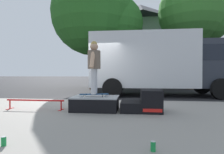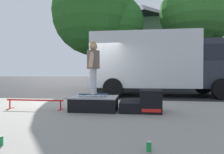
# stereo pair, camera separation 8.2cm
# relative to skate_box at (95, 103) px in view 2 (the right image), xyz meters

# --- Properties ---
(ground_plane) EXTENTS (140.00, 140.00, 0.00)m
(ground_plane) POSITION_rel_skate_box_xyz_m (-0.82, 2.51, -0.32)
(ground_plane) COLOR black
(sidewalk_slab) EXTENTS (50.00, 5.00, 0.12)m
(sidewalk_slab) POSITION_rel_skate_box_xyz_m (-0.82, -0.49, -0.26)
(sidewalk_slab) COLOR gray
(sidewalk_slab) RESTS_ON ground
(skate_box) EXTENTS (1.23, 0.87, 0.37)m
(skate_box) POSITION_rel_skate_box_xyz_m (0.00, 0.00, 0.00)
(skate_box) COLOR black
(skate_box) RESTS_ON sidewalk_slab
(kicker_ramp) EXTENTS (1.04, 0.82, 0.57)m
(kicker_ramp) POSITION_rel_skate_box_xyz_m (1.31, -0.00, 0.04)
(kicker_ramp) COLOR black
(kicker_ramp) RESTS_ON sidewalk_slab
(grind_rail) EXTENTS (1.64, 0.28, 0.27)m
(grind_rail) POSITION_rel_skate_box_xyz_m (-1.67, -0.07, 0.01)
(grind_rail) COLOR red
(grind_rail) RESTS_ON sidewalk_slab
(skateboard) EXTENTS (0.81, 0.40, 0.07)m
(skateboard) POSITION_rel_skate_box_xyz_m (-0.04, 0.03, 0.23)
(skateboard) COLOR navy
(skateboard) RESTS_ON skate_box
(skater_kid) EXTENTS (0.34, 0.73, 1.42)m
(skater_kid) POSITION_rel_skate_box_xyz_m (-0.04, 0.03, 1.07)
(skater_kid) COLOR silver
(skater_kid) RESTS_ON skateboard
(soda_can) EXTENTS (0.07, 0.07, 0.13)m
(soda_can) POSITION_rel_skate_box_xyz_m (1.26, -2.55, -0.13)
(soda_can) COLOR #198C3F
(soda_can) RESTS_ON sidewalk_slab
(soda_can_b) EXTENTS (0.07, 0.07, 0.13)m
(soda_can_b) POSITION_rel_skate_box_xyz_m (-0.73, -2.60, -0.13)
(soda_can_b) COLOR #198C3F
(soda_can_b) RESTS_ON sidewalk_slab
(box_truck) EXTENTS (6.91, 2.63, 3.05)m
(box_truck) POSITION_rel_skate_box_xyz_m (2.44, 4.71, 1.38)
(box_truck) COLOR silver
(box_truck) RESTS_ON ground
(street_tree_main) EXTENTS (5.04, 4.58, 7.79)m
(street_tree_main) POSITION_rel_skate_box_xyz_m (5.35, 9.08, 5.03)
(street_tree_main) COLOR brown
(street_tree_main) RESTS_ON ground
(street_tree_neighbour) EXTENTS (6.42, 5.84, 8.24)m
(street_tree_neighbour) POSITION_rel_skate_box_xyz_m (-1.48, 8.22, 4.83)
(street_tree_neighbour) COLOR brown
(street_tree_neighbour) RESTS_ON ground
(house_behind) EXTENTS (9.54, 8.23, 8.40)m
(house_behind) POSITION_rel_skate_box_xyz_m (1.72, 15.16, 3.92)
(house_behind) COLOR silver
(house_behind) RESTS_ON ground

